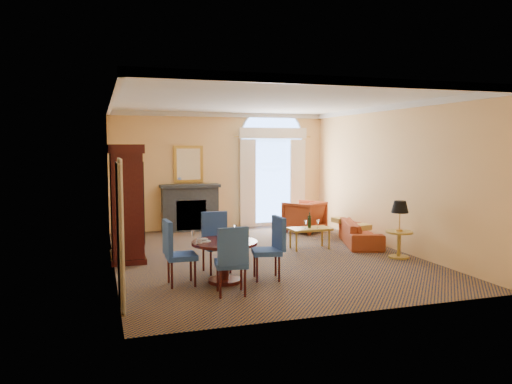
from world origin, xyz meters
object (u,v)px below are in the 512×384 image
object	(u,v)px
armoire	(126,205)
armchair	(304,216)
dining_table	(225,252)
side_table	(400,222)
sofa	(360,233)
coffee_table	(310,229)

from	to	relation	value
armoire	armchair	size ratio (longest dim) A/B	2.52
dining_table	side_table	size ratio (longest dim) A/B	0.97
dining_table	sofa	world-z (taller)	dining_table
dining_table	side_table	world-z (taller)	side_table
dining_table	coffee_table	size ratio (longest dim) A/B	1.19
armoire	armchair	xyz separation A→B (m)	(4.68, 1.89, -0.70)
armoire	sofa	size ratio (longest dim) A/B	1.24
armoire	armchair	bearing A→B (deg)	21.94
armchair	side_table	xyz separation A→B (m)	(0.64, -3.42, 0.32)
sofa	side_table	size ratio (longest dim) A/B	1.63
armoire	side_table	distance (m)	5.55
armoire	sofa	world-z (taller)	armoire
armchair	coffee_table	size ratio (longest dim) A/B	0.99
armoire	sofa	bearing A→B (deg)	-0.59
side_table	dining_table	bearing A→B (deg)	-169.74
dining_table	sofa	distance (m)	4.39
armoire	coffee_table	distance (m)	4.01
armoire	sofa	distance (m)	5.34
sofa	armchair	distance (m)	2.03
armchair	armoire	bearing A→B (deg)	-12.63
coffee_table	dining_table	bearing A→B (deg)	-140.18
sofa	armchair	world-z (taller)	armchair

